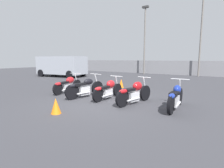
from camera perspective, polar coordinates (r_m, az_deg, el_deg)
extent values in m
plane|color=#38383D|center=(7.19, -3.10, -5.81)|extent=(60.00, 60.00, 0.00)
cube|color=gray|center=(20.33, 21.64, 4.91)|extent=(40.00, 0.04, 1.54)
cylinder|color=slate|center=(19.45, 27.06, 14.10)|extent=(0.16, 0.16, 8.06)
cylinder|color=slate|center=(20.59, 10.60, 13.38)|extent=(0.16, 0.16, 7.29)
cube|color=#333333|center=(21.27, 10.89, 23.47)|extent=(0.70, 0.35, 0.20)
cylinder|color=black|center=(9.94, -11.36, -0.28)|extent=(0.18, 0.61, 0.60)
cylinder|color=black|center=(8.81, -17.29, -1.57)|extent=(0.18, 0.61, 0.60)
cube|color=silver|center=(9.31, -14.44, -1.14)|extent=(0.27, 0.56, 0.33)
ellipsoid|color=red|center=(9.45, -13.51, 1.26)|extent=(0.35, 0.58, 0.34)
cube|color=black|center=(9.08, -15.54, 0.37)|extent=(0.31, 0.58, 0.10)
ellipsoid|color=red|center=(8.81, -17.14, 0.01)|extent=(0.25, 0.46, 0.16)
cylinder|color=silver|center=(9.79, -11.82, 3.41)|extent=(0.69, 0.12, 0.04)
cylinder|color=silver|center=(9.86, -11.59, 1.55)|extent=(0.08, 0.25, 0.63)
cylinder|color=silver|center=(9.13, -14.46, -1.70)|extent=(0.16, 0.70, 0.07)
cylinder|color=black|center=(8.55, -4.79, -1.29)|extent=(0.21, 0.67, 0.66)
cylinder|color=black|center=(7.66, -12.90, -2.58)|extent=(0.21, 0.67, 0.66)
cube|color=silver|center=(8.05, -9.03, -2.20)|extent=(0.29, 0.55, 0.37)
ellipsoid|color=black|center=(8.14, -7.71, 0.75)|extent=(0.32, 0.54, 0.29)
cube|color=black|center=(7.85, -10.50, -0.12)|extent=(0.33, 0.61, 0.10)
ellipsoid|color=black|center=(7.64, -12.65, -0.58)|extent=(0.27, 0.47, 0.16)
cylinder|color=silver|center=(8.40, -5.36, 3.22)|extent=(0.74, 0.16, 0.04)
cylinder|color=silver|center=(8.46, -5.07, 0.94)|extent=(0.09, 0.26, 0.66)
cylinder|color=silver|center=(7.88, -9.31, -2.93)|extent=(0.18, 0.67, 0.07)
cylinder|color=black|center=(8.23, 1.78, -1.88)|extent=(0.12, 0.60, 0.60)
cylinder|color=black|center=(7.09, -4.65, -3.55)|extent=(0.12, 0.60, 0.60)
cube|color=silver|center=(7.60, -1.52, -2.96)|extent=(0.22, 0.53, 0.33)
ellipsoid|color=red|center=(7.73, -0.44, -0.04)|extent=(0.31, 0.49, 0.35)
cube|color=black|center=(7.35, -2.66, -1.16)|extent=(0.26, 0.56, 0.10)
ellipsoid|color=red|center=(7.08, -4.42, -1.59)|extent=(0.21, 0.45, 0.16)
cylinder|color=silver|center=(8.06, 1.41, 2.56)|extent=(0.64, 0.06, 0.04)
cylinder|color=silver|center=(8.14, 1.60, 0.31)|extent=(0.06, 0.25, 0.63)
cylinder|color=silver|center=(7.42, -1.43, -3.69)|extent=(0.09, 0.69, 0.07)
cylinder|color=black|center=(7.47, 10.76, -2.89)|extent=(0.22, 0.65, 0.64)
cylinder|color=black|center=(6.34, 3.38, -4.74)|extent=(0.22, 0.65, 0.64)
cube|color=silver|center=(6.84, 7.00, -4.10)|extent=(0.30, 0.55, 0.35)
ellipsoid|color=#AD1419|center=(6.96, 8.30, -0.66)|extent=(0.39, 0.54, 0.35)
cube|color=black|center=(6.59, 5.73, -1.89)|extent=(0.33, 0.50, 0.10)
ellipsoid|color=#AD1419|center=(6.32, 3.69, -2.40)|extent=(0.28, 0.47, 0.16)
cylinder|color=silver|center=(7.29, 10.46, 2.18)|extent=(0.61, 0.15, 0.04)
cylinder|color=silver|center=(7.37, 10.61, -0.38)|extent=(0.10, 0.26, 0.65)
cylinder|color=silver|center=(6.67, 7.04, -4.99)|extent=(0.21, 0.72, 0.07)
cylinder|color=black|center=(7.13, 21.19, -3.81)|extent=(0.12, 0.65, 0.64)
cylinder|color=black|center=(5.83, 18.68, -6.30)|extent=(0.12, 0.65, 0.64)
cube|color=silver|center=(6.42, 19.92, -5.34)|extent=(0.21, 0.50, 0.35)
ellipsoid|color=navy|center=(6.57, 20.51, -1.64)|extent=(0.27, 0.44, 0.31)
cube|color=black|center=(6.13, 19.61, -2.99)|extent=(0.25, 0.52, 0.10)
ellipsoid|color=navy|center=(5.82, 18.91, -3.73)|extent=(0.21, 0.45, 0.16)
cylinder|color=silver|center=(6.93, 21.32, 1.48)|extent=(0.66, 0.05, 0.04)
cylinder|color=silver|center=(7.02, 21.26, -1.21)|extent=(0.06, 0.26, 0.65)
cylinder|color=silver|center=(6.28, 20.71, -6.27)|extent=(0.09, 0.74, 0.07)
cube|color=#999EA8|center=(17.98, -16.12, 5.94)|extent=(4.98, 2.68, 1.69)
cube|color=black|center=(16.49, -10.03, 7.28)|extent=(0.27, 1.86, 0.51)
cylinder|color=black|center=(17.69, -9.57, 3.60)|extent=(0.72, 0.31, 0.70)
cylinder|color=black|center=(16.12, -13.67, 3.04)|extent=(0.72, 0.31, 0.70)
cylinder|color=black|center=(19.96, -17.92, 3.83)|extent=(0.72, 0.31, 0.70)
cylinder|color=black|center=(18.58, -22.16, 3.32)|extent=(0.72, 0.31, 0.70)
cone|color=orange|center=(10.58, 3.02, 0.21)|extent=(0.30, 0.30, 0.54)
cone|color=orange|center=(5.89, -17.87, -6.84)|extent=(0.32, 0.32, 0.50)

